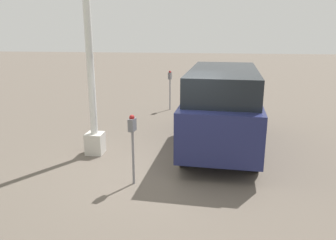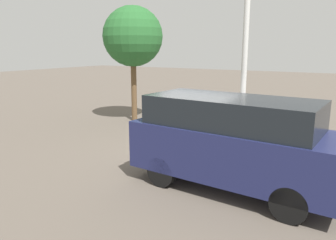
{
  "view_description": "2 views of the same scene",
  "coord_description": "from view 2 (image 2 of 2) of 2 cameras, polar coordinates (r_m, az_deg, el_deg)",
  "views": [
    {
      "loc": [
        -6.84,
        -1.0,
        3.12
      ],
      "look_at": [
        0.1,
        -0.1,
        1.2
      ],
      "focal_mm": 35.0,
      "sensor_mm": 36.0,
      "label": 1
    },
    {
      "loc": [
        4.26,
        -8.26,
        3.23
      ],
      "look_at": [
        -0.89,
        0.23,
        1.05
      ],
      "focal_mm": 35.0,
      "sensor_mm": 36.0,
      "label": 2
    }
  ],
  "objects": [
    {
      "name": "parking_meter_near",
      "position": [
        10.3,
        1.8,
        0.45
      ],
      "size": [
        0.22,
        0.14,
        1.5
      ],
      "rotation": [
        0.0,
        0.0,
        -0.17
      ],
      "color": "gray",
      "rests_on": "ground"
    },
    {
      "name": "lamp_post",
      "position": [
        10.75,
        13.04,
        7.24
      ],
      "size": [
        0.44,
        0.44,
        6.44
      ],
      "color": "beige",
      "rests_on": "ground"
    },
    {
      "name": "ground_plane",
      "position": [
        9.84,
        3.77,
        -6.82
      ],
      "size": [
        80.0,
        80.0,
        0.0
      ],
      "primitive_type": "plane",
      "color": "#60564C"
    },
    {
      "name": "street_tree",
      "position": [
        14.73,
        -6.15,
        14.2
      ],
      "size": [
        2.6,
        2.6,
        5.04
      ],
      "color": "brown",
      "rests_on": "ground"
    },
    {
      "name": "parked_van",
      "position": [
        7.62,
        11.34,
        -3.53
      ],
      "size": [
        4.85,
        2.1,
        2.16
      ],
      "rotation": [
        0.0,
        0.0,
        -0.06
      ],
      "color": "navy",
      "rests_on": "ground"
    }
  ]
}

